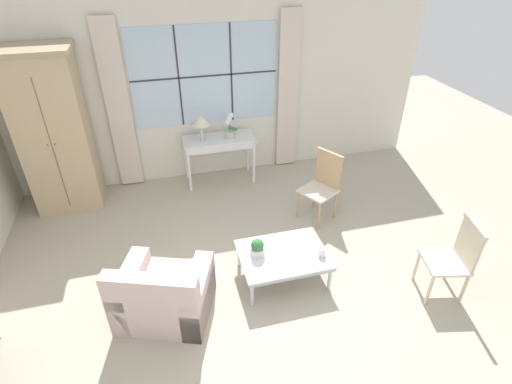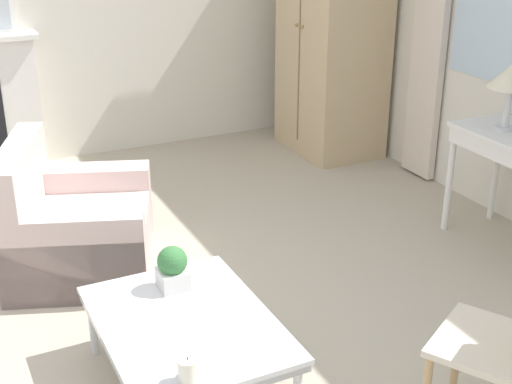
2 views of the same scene
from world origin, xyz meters
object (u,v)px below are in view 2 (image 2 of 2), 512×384
object	(u,v)px
armchair_upholstered	(75,229)
potted_plant_small	(173,268)
coffee_table	(186,328)
pillar_candle	(188,372)
armoire	(333,19)
table_lamp	(512,78)

from	to	relation	value
armchair_upholstered	potted_plant_small	bearing A→B (deg)	12.74
armchair_upholstered	coffee_table	xyz separation A→B (m)	(1.39, 0.20, 0.06)
potted_plant_small	pillar_candle	distance (m)	0.74
armoire	coffee_table	bearing A→B (deg)	-42.10
armoire	potted_plant_small	xyz separation A→B (m)	(2.31, -2.30, -0.68)
pillar_candle	armoire	bearing A→B (deg)	140.38
table_lamp	armchair_upholstered	bearing A→B (deg)	-107.73
potted_plant_small	pillar_candle	size ratio (longest dim) A/B	1.88
armoire	pillar_candle	distance (m)	3.99
armchair_upholstered	potted_plant_small	size ratio (longest dim) A/B	5.19
table_lamp	armchair_upholstered	size ratio (longest dim) A/B	0.37
armchair_upholstered	coffee_table	distance (m)	1.40
table_lamp	potted_plant_small	world-z (taller)	table_lamp
table_lamp	pillar_candle	distance (m)	2.79
coffee_table	armchair_upholstered	bearing A→B (deg)	-171.93
armoire	armchair_upholstered	xyz separation A→B (m)	(1.22, -2.55, -0.90)
coffee_table	potted_plant_small	bearing A→B (deg)	170.56
table_lamp	pillar_candle	bearing A→B (deg)	-68.78
armchair_upholstered	table_lamp	bearing A→B (deg)	72.27
armoire	table_lamp	distance (m)	2.04
armchair_upholstered	coffee_table	world-z (taller)	armchair_upholstered
armoire	potted_plant_small	bearing A→B (deg)	-44.97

